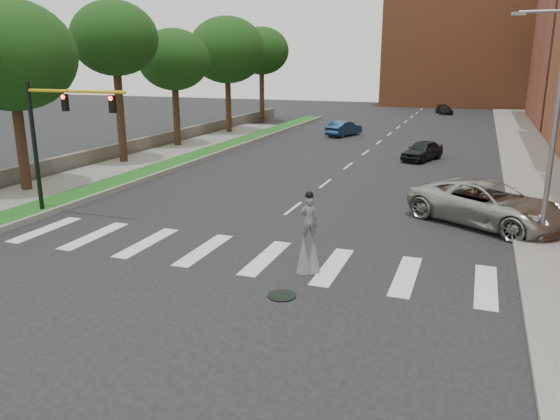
% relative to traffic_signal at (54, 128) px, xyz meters
% --- Properties ---
extents(ground_plane, '(160.00, 160.00, 0.00)m').
position_rel_traffic_signal_xyz_m(ground_plane, '(9.78, -3.00, -4.15)').
color(ground_plane, black).
rests_on(ground_plane, ground).
extents(grass_median, '(2.00, 60.00, 0.25)m').
position_rel_traffic_signal_xyz_m(grass_median, '(-1.72, 17.00, -4.03)').
color(grass_median, '#165017').
rests_on(grass_median, ground).
extents(median_curb, '(0.20, 60.00, 0.28)m').
position_rel_traffic_signal_xyz_m(median_curb, '(-0.67, 17.00, -4.01)').
color(median_curb, gray).
rests_on(median_curb, ground).
extents(sidewalk_left, '(4.00, 60.00, 0.18)m').
position_rel_traffic_signal_xyz_m(sidewalk_left, '(-4.72, 7.00, -4.06)').
color(sidewalk_left, slate).
rests_on(sidewalk_left, ground).
extents(sidewalk_right, '(5.00, 90.00, 0.18)m').
position_rel_traffic_signal_xyz_m(sidewalk_right, '(22.28, 22.00, -4.06)').
color(sidewalk_right, slate).
rests_on(sidewalk_right, ground).
extents(stone_wall, '(0.50, 56.00, 1.10)m').
position_rel_traffic_signal_xyz_m(stone_wall, '(-7.22, 19.00, -3.60)').
color(stone_wall, '#545048').
rests_on(stone_wall, ground).
extents(manhole, '(0.90, 0.90, 0.04)m').
position_rel_traffic_signal_xyz_m(manhole, '(12.78, -5.00, -4.13)').
color(manhole, black).
rests_on(manhole, ground).
extents(building_backdrop, '(26.00, 14.00, 18.00)m').
position_rel_traffic_signal_xyz_m(building_backdrop, '(15.78, 75.00, 4.85)').
color(building_backdrop, '#A75834').
rests_on(building_backdrop, ground).
extents(streetlight, '(2.05, 0.20, 9.00)m').
position_rel_traffic_signal_xyz_m(streetlight, '(20.68, 3.00, 0.75)').
color(streetlight, slate).
rests_on(streetlight, ground).
extents(traffic_signal, '(5.30, 0.23, 6.20)m').
position_rel_traffic_signal_xyz_m(traffic_signal, '(0.00, 0.00, 0.00)').
color(traffic_signal, black).
rests_on(traffic_signal, ground).
extents(stilt_performer, '(0.81, 0.65, 2.90)m').
position_rel_traffic_signal_xyz_m(stilt_performer, '(12.96, -2.78, -3.04)').
color(stilt_performer, '#311E13').
rests_on(stilt_performer, ground).
extents(suv_crossing, '(7.63, 6.29, 1.93)m').
position_rel_traffic_signal_xyz_m(suv_crossing, '(18.78, 5.32, -3.18)').
color(suv_crossing, '#A3A09A').
rests_on(suv_crossing, ground).
extents(car_near, '(3.06, 4.58, 1.45)m').
position_rel_traffic_signal_xyz_m(car_near, '(14.35, 21.05, -3.43)').
color(car_near, black).
rests_on(car_near, ground).
extents(car_mid, '(2.87, 4.69, 1.46)m').
position_rel_traffic_signal_xyz_m(car_mid, '(5.84, 32.04, -3.42)').
color(car_mid, '#152B4A').
rests_on(car_mid, ground).
extents(car_far, '(2.82, 4.32, 1.16)m').
position_rel_traffic_signal_xyz_m(car_far, '(13.44, 58.64, -3.57)').
color(car_far, black).
rests_on(car_far, ground).
extents(tree_1, '(6.81, 6.81, 10.26)m').
position_rel_traffic_signal_xyz_m(tree_1, '(-5.30, 3.25, 3.19)').
color(tree_1, '#311E13').
rests_on(tree_1, ground).
extents(tree_2, '(5.82, 5.82, 11.00)m').
position_rel_traffic_signal_xyz_m(tree_2, '(-5.41, 12.39, 4.31)').
color(tree_2, '#311E13').
rests_on(tree_2, ground).
extents(tree_3, '(5.81, 5.81, 9.62)m').
position_rel_traffic_signal_xyz_m(tree_3, '(-5.73, 20.45, 2.96)').
color(tree_3, '#311E13').
rests_on(tree_3, ground).
extents(tree_4, '(7.44, 7.44, 11.21)m').
position_rel_traffic_signal_xyz_m(tree_4, '(-5.45, 29.99, 3.87)').
color(tree_4, '#311E13').
rests_on(tree_4, ground).
extents(tree_5, '(6.30, 6.30, 10.81)m').
position_rel_traffic_signal_xyz_m(tree_5, '(-6.15, 40.69, 3.93)').
color(tree_5, '#311E13').
rests_on(tree_5, ground).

